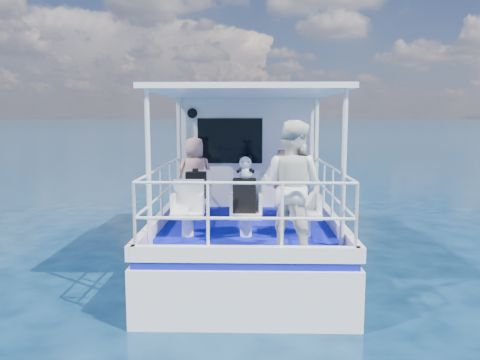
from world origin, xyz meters
name	(u,v)px	position (x,y,z in m)	size (l,w,h in m)	color
ground	(247,270)	(0.00, 0.00, 0.00)	(2000.00, 2000.00, 0.00)	#071C36
hull	(247,254)	(0.00, 1.00, 0.00)	(3.00, 7.00, 1.60)	white
deck	(247,212)	(0.00, 1.00, 0.85)	(2.90, 6.90, 0.10)	#0B0E9B
cabin	(248,150)	(0.00, 2.30, 2.00)	(2.85, 2.00, 2.20)	white
canopy	(247,92)	(0.00, -0.20, 3.14)	(3.00, 3.20, 0.08)	white
canopy_posts	(247,160)	(0.00, -0.25, 2.00)	(2.77, 2.97, 2.20)	white
railings	(246,198)	(0.00, -0.58, 1.40)	(2.84, 3.59, 1.00)	white
seat_port_fwd	(197,208)	(-0.90, 0.20, 1.09)	(0.48, 0.46, 0.38)	white
seat_center_fwd	(247,208)	(0.00, 0.20, 1.09)	(0.48, 0.46, 0.38)	white
seat_stbd_fwd	(297,208)	(0.90, 0.20, 1.09)	(0.48, 0.46, 0.38)	white
seat_port_aft	(187,224)	(-0.90, -1.10, 1.09)	(0.48, 0.46, 0.38)	white
seat_center_aft	(246,224)	(0.00, -1.10, 1.09)	(0.48, 0.46, 0.38)	white
seat_stbd_aft	(305,224)	(0.90, -1.10, 1.09)	(0.48, 0.46, 0.38)	white
passenger_port_fwd	(195,175)	(-1.00, 0.72, 1.62)	(0.54, 0.39, 1.45)	tan
passenger_stbd_fwd	(287,174)	(0.76, 0.64, 1.66)	(0.55, 0.36, 1.52)	pink
passenger_stbd_aft	(292,187)	(0.62, -1.95, 1.79)	(0.86, 0.67, 1.78)	silver
backpack_port	(196,185)	(-0.91, 0.15, 1.51)	(0.36, 0.20, 0.47)	black
backpack_center	(244,196)	(-0.02, -1.15, 1.54)	(0.35, 0.19, 0.52)	black
compact_camera	(195,170)	(-0.92, 0.16, 1.78)	(0.10, 0.06, 0.06)	black
panda	(245,167)	(-0.01, -1.16, 1.97)	(0.23, 0.19, 0.35)	silver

